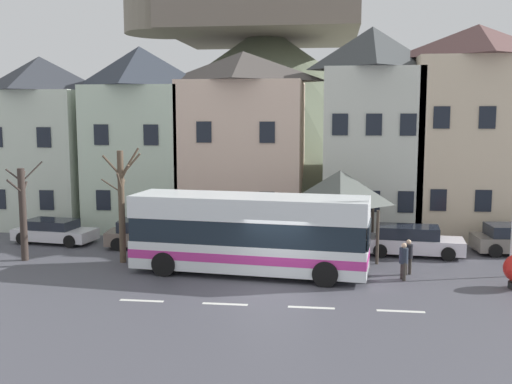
# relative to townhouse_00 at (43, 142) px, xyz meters

# --- Properties ---
(ground_plane) EXTENTS (40.00, 60.00, 0.07)m
(ground_plane) POSITION_rel_townhouse_00_xyz_m (14.82, -11.60, -4.98)
(ground_plane) COLOR #4B4C55
(townhouse_00) EXTENTS (5.62, 5.27, 9.90)m
(townhouse_00) POSITION_rel_townhouse_00_xyz_m (0.00, 0.00, 0.00)
(townhouse_00) COLOR silver
(townhouse_00) RESTS_ON ground_plane
(townhouse_01) EXTENTS (5.49, 5.10, 10.38)m
(townhouse_01) POSITION_rel_townhouse_00_xyz_m (6.03, -0.09, 0.24)
(townhouse_01) COLOR beige
(townhouse_01) RESTS_ON ground_plane
(townhouse_02) EXTENTS (6.66, 5.55, 10.05)m
(townhouse_02) POSITION_rel_townhouse_00_xyz_m (11.94, 0.14, 0.08)
(townhouse_02) COLOR beige
(townhouse_02) RESTS_ON ground_plane
(townhouse_03) EXTENTS (5.07, 5.41, 11.26)m
(townhouse_03) POSITION_rel_townhouse_00_xyz_m (19.01, 0.07, 0.68)
(townhouse_03) COLOR silver
(townhouse_03) RESTS_ON ground_plane
(townhouse_04) EXTENTS (6.54, 5.28, 11.27)m
(townhouse_04) POSITION_rel_townhouse_00_xyz_m (24.48, 0.00, 0.68)
(townhouse_04) COLOR beige
(townhouse_04) RESTS_ON ground_plane
(hilltop_castle) EXTENTS (40.19, 40.19, 22.90)m
(hilltop_castle) POSITION_rel_townhouse_00_xyz_m (11.21, 16.65, 2.59)
(hilltop_castle) COLOR #667059
(hilltop_castle) RESTS_ON ground_plane
(transit_bus) EXTENTS (9.94, 3.57, 3.26)m
(transit_bus) POSITION_rel_townhouse_00_xyz_m (13.62, -9.40, -3.31)
(transit_bus) COLOR white
(transit_bus) RESTS_ON ground_plane
(bus_shelter) EXTENTS (3.60, 3.60, 3.99)m
(bus_shelter) POSITION_rel_townhouse_00_xyz_m (17.33, -5.48, -1.77)
(bus_shelter) COLOR #473D33
(bus_shelter) RESTS_ON ground_plane
(parked_car_01) EXTENTS (4.31, 2.29, 1.20)m
(parked_car_01) POSITION_rel_townhouse_00_xyz_m (2.81, -4.76, -4.35)
(parked_car_01) COLOR silver
(parked_car_01) RESTS_ON ground_plane
(parked_car_02) EXTENTS (4.70, 2.19, 1.38)m
(parked_car_02) POSITION_rel_townhouse_00_xyz_m (20.72, -5.21, -4.28)
(parked_car_02) COLOR white
(parked_car_02) RESTS_ON ground_plane
(parked_car_03) EXTENTS (4.14, 2.20, 1.38)m
(parked_car_03) POSITION_rel_townhouse_00_xyz_m (7.86, -5.15, -4.28)
(parked_car_03) COLOR #77675C
(parked_car_03) RESTS_ON ground_plane
(pedestrian_00) EXTENTS (0.35, 0.35, 1.48)m
(pedestrian_00) POSITION_rel_townhouse_00_xyz_m (20.12, -8.79, -4.09)
(pedestrian_00) COLOR #38332D
(pedestrian_00) RESTS_ON ground_plane
(pedestrian_01) EXTENTS (0.35, 0.37, 1.51)m
(pedestrian_01) POSITION_rel_townhouse_00_xyz_m (19.84, -9.60, -4.11)
(pedestrian_01) COLOR #38332D
(pedestrian_01) RESTS_ON ground_plane
(public_bench) EXTENTS (1.44, 0.48, 0.87)m
(public_bench) POSITION_rel_townhouse_00_xyz_m (14.99, -3.05, -4.48)
(public_bench) COLOR brown
(public_bench) RESTS_ON ground_plane
(bare_tree_01) EXTENTS (2.01, 2.13, 5.12)m
(bare_tree_01) POSITION_rel_townhouse_00_xyz_m (7.76, -8.27, -2.21)
(bare_tree_01) COLOR brown
(bare_tree_01) RESTS_ON ground_plane
(bare_tree_02) EXTENTS (1.42, 2.16, 4.48)m
(bare_tree_02) POSITION_rel_townhouse_00_xyz_m (3.20, -8.46, -2.74)
(bare_tree_02) COLOR #382D28
(bare_tree_02) RESTS_ON ground_plane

